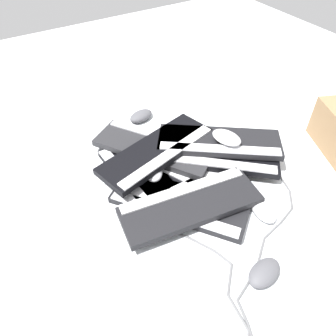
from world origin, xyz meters
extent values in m
plane|color=silver|center=(0.00, 0.00, 0.00)|extent=(3.20, 3.20, 0.00)
cube|color=black|center=(0.21, 0.04, 0.01)|extent=(0.44, 0.16, 0.02)
cube|color=silver|center=(0.22, -0.01, 0.03)|extent=(0.42, 0.05, 0.01)
cube|color=black|center=(0.06, 0.19, 0.01)|extent=(0.32, 0.46, 0.02)
cube|color=silver|center=(0.01, 0.17, 0.03)|extent=(0.21, 0.40, 0.01)
cube|color=black|center=(-0.04, 0.09, 0.01)|extent=(0.17, 0.45, 0.02)
cube|color=silver|center=(-0.10, 0.09, 0.03)|extent=(0.06, 0.42, 0.01)
cube|color=black|center=(0.01, -0.05, 0.01)|extent=(0.38, 0.44, 0.02)
cube|color=silver|center=(-0.04, -0.09, 0.03)|extent=(0.28, 0.36, 0.01)
cube|color=#232326|center=(0.05, 0.20, 0.04)|extent=(0.37, 0.45, 0.02)
cube|color=silver|center=(0.10, 0.23, 0.06)|extent=(0.26, 0.37, 0.01)
cube|color=black|center=(0.04, 0.15, 0.07)|extent=(0.46, 0.25, 0.02)
cube|color=silver|center=(0.05, 0.09, 0.09)|extent=(0.41, 0.14, 0.01)
cube|color=black|center=(0.22, 0.04, 0.04)|extent=(0.43, 0.40, 0.02)
cube|color=silver|center=(0.19, 0.00, 0.06)|extent=(0.34, 0.30, 0.01)
cube|color=black|center=(0.26, 0.07, 0.07)|extent=(0.44, 0.38, 0.02)
cube|color=silver|center=(0.22, 0.02, 0.09)|extent=(0.36, 0.28, 0.01)
cube|color=black|center=(0.02, -0.10, 0.04)|extent=(0.46, 0.21, 0.02)
cube|color=silver|center=(0.02, -0.05, 0.06)|extent=(0.42, 0.10, 0.01)
ellipsoid|color=#4C4C51|center=(0.06, -0.38, 0.02)|extent=(0.12, 0.09, 0.04)
ellipsoid|color=silver|center=(0.26, 0.04, 0.11)|extent=(0.10, 0.13, 0.04)
ellipsoid|color=#4C4C51|center=(0.12, 0.43, 0.02)|extent=(0.12, 0.09, 0.04)
ellipsoid|color=silver|center=(0.21, -0.22, 0.02)|extent=(0.08, 0.12, 0.04)
ellipsoid|color=#B7B7BC|center=(-0.01, 0.09, 0.05)|extent=(0.10, 0.13, 0.04)
cylinder|color=#59595B|center=(-0.14, -0.08, 0.00)|extent=(0.08, 0.02, 0.01)
cylinder|color=#59595B|center=(-0.07, -0.13, 0.00)|extent=(0.07, 0.08, 0.01)
cylinder|color=#59595B|center=(-0.02, -0.21, 0.00)|extent=(0.05, 0.09, 0.01)
cylinder|color=#59595B|center=(0.01, -0.28, 0.00)|extent=(0.02, 0.06, 0.01)
cylinder|color=#59595B|center=(-0.02, -0.34, 0.00)|extent=(0.07, 0.07, 0.01)
cylinder|color=#59595B|center=(-0.06, -0.42, 0.00)|extent=(0.02, 0.10, 0.01)
sphere|color=#59595B|center=(-0.18, -0.07, 0.00)|extent=(0.01, 0.01, 0.01)
sphere|color=#59595B|center=(-0.11, -0.09, 0.00)|extent=(0.01, 0.01, 0.01)
sphere|color=#59595B|center=(-0.04, -0.17, 0.00)|extent=(0.01, 0.01, 0.01)
sphere|color=#59595B|center=(0.00, -0.25, 0.00)|extent=(0.01, 0.01, 0.01)
sphere|color=#59595B|center=(0.02, -0.31, 0.00)|extent=(0.01, 0.01, 0.01)
sphere|color=#59595B|center=(-0.05, -0.37, 0.00)|extent=(0.01, 0.01, 0.01)
sphere|color=#59595B|center=(-0.06, -0.47, 0.00)|extent=(0.01, 0.01, 0.01)
cylinder|color=#59595B|center=(0.39, -0.10, 0.00)|extent=(0.03, 0.08, 0.01)
cylinder|color=#59595B|center=(0.37, -0.17, 0.00)|extent=(0.03, 0.06, 0.01)
cylinder|color=#59595B|center=(0.33, -0.23, 0.00)|extent=(0.06, 0.06, 0.01)
cylinder|color=#59595B|center=(0.27, -0.27, 0.00)|extent=(0.07, 0.03, 0.01)
cylinder|color=#59595B|center=(0.20, -0.29, 0.00)|extent=(0.09, 0.02, 0.01)
cylinder|color=#59595B|center=(0.11, -0.32, 0.00)|extent=(0.09, 0.06, 0.01)
cylinder|color=#59595B|center=(0.05, -0.36, 0.00)|extent=(0.05, 0.03, 0.01)
cylinder|color=#59595B|center=(-0.01, -0.39, 0.00)|extent=(0.06, 0.03, 0.01)
cylinder|color=#59595B|center=(-0.05, -0.43, 0.00)|extent=(0.02, 0.06, 0.01)
sphere|color=#59595B|center=(0.40, -0.06, 0.00)|extent=(0.01, 0.01, 0.01)
sphere|color=#59595B|center=(0.38, -0.14, 0.00)|extent=(0.01, 0.01, 0.01)
sphere|color=#59595B|center=(0.36, -0.20, 0.00)|extent=(0.01, 0.01, 0.01)
sphere|color=#59595B|center=(0.31, -0.26, 0.00)|extent=(0.01, 0.01, 0.01)
sphere|color=#59595B|center=(0.24, -0.28, 0.00)|extent=(0.01, 0.01, 0.01)
sphere|color=#59595B|center=(0.15, -0.29, 0.00)|extent=(0.01, 0.01, 0.01)
sphere|color=#59595B|center=(0.07, -0.35, 0.00)|extent=(0.01, 0.01, 0.01)
sphere|color=#59595B|center=(0.02, -0.37, 0.00)|extent=(0.01, 0.01, 0.01)
sphere|color=#59595B|center=(-0.04, -0.40, 0.00)|extent=(0.01, 0.01, 0.01)
sphere|color=#59595B|center=(-0.05, -0.46, 0.00)|extent=(0.01, 0.01, 0.01)
camera|label=1|loc=(-0.38, -0.62, 0.83)|focal=35.00mm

